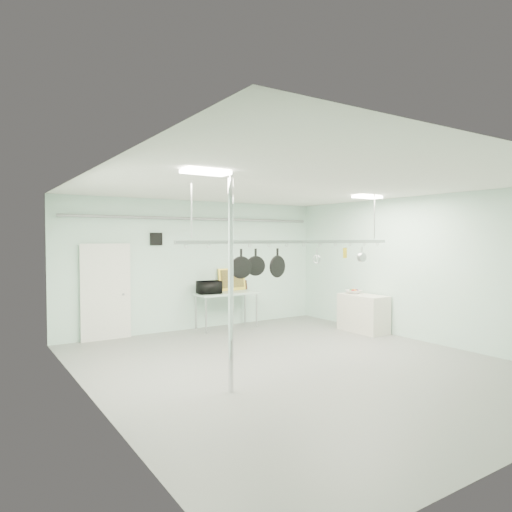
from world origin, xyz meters
TOP-DOWN VIEW (x-y plane):
  - floor at (0.00, 0.00)m, footprint 8.00×8.00m
  - ceiling at (0.00, 0.00)m, footprint 7.00×8.00m
  - back_wall at (0.00, 3.99)m, footprint 7.00×0.02m
  - right_wall at (3.49, 0.00)m, footprint 0.02×8.00m
  - door at (-2.30, 3.94)m, footprint 1.10×0.10m
  - wall_vent at (-1.10, 3.97)m, footprint 0.30×0.04m
  - conduit_pipe at (0.00, 3.90)m, footprint 6.60×0.07m
  - chrome_pole at (-1.70, -0.60)m, footprint 0.08×0.08m
  - prep_table at (0.60, 3.60)m, footprint 1.60×0.70m
  - side_cabinet at (3.15, 1.40)m, footprint 0.60×1.20m
  - pot_rack at (0.20, 0.30)m, footprint 4.80×0.06m
  - light_panel_left at (-2.20, -0.80)m, footprint 0.65×0.30m
  - light_panel_right at (2.40, 0.60)m, footprint 0.65×0.30m
  - microwave at (0.11, 3.61)m, footprint 0.61×0.46m
  - coffee_canister at (0.60, 3.41)m, footprint 0.14×0.14m
  - painting_large at (0.93, 3.90)m, footprint 0.78×0.14m
  - painting_small at (1.23, 3.90)m, footprint 0.30×0.08m
  - fruit_bowl at (3.13, 1.70)m, footprint 0.37×0.37m
  - skillet_left at (-0.98, 0.30)m, footprint 0.38×0.16m
  - skillet_mid at (-0.68, 0.30)m, footprint 0.35×0.16m
  - skillet_right at (-0.21, 0.30)m, footprint 0.40×0.14m
  - whisk at (0.72, 0.30)m, footprint 0.18×0.18m
  - grater at (1.46, 0.30)m, footprint 0.09×0.03m
  - saucepan at (1.94, 0.30)m, footprint 0.20×0.15m
  - fruit_cluster at (3.13, 1.70)m, footprint 0.24×0.24m

SIDE VIEW (x-z plane):
  - floor at x=0.00m, z-range 0.00..0.00m
  - side_cabinet at x=3.15m, z-range 0.00..0.90m
  - prep_table at x=0.60m, z-range 0.38..1.28m
  - fruit_bowl at x=3.13m, z-range 0.90..0.99m
  - fruit_cluster at x=3.13m, z-range 0.94..1.03m
  - coffee_canister at x=0.60m, z-range 0.91..1.08m
  - painting_small at x=1.23m, z-range 0.90..1.16m
  - door at x=-2.30m, z-range -0.05..2.15m
  - microwave at x=0.11m, z-range 0.91..1.22m
  - painting_large at x=0.93m, z-range 0.90..1.49m
  - back_wall at x=0.00m, z-range 0.00..3.20m
  - right_wall at x=3.49m, z-range 0.00..3.20m
  - chrome_pole at x=-1.70m, z-range 0.00..3.20m
  - skillet_right at x=-0.21m, z-range 1.55..2.09m
  - skillet_left at x=-0.98m, z-range 1.57..2.09m
  - skillet_mid at x=-0.68m, z-range 1.62..2.09m
  - whisk at x=0.72m, z-range 1.74..2.09m
  - saucepan at x=1.94m, z-range 1.77..2.09m
  - grater at x=1.46m, z-range 1.86..2.09m
  - pot_rack at x=0.20m, z-range 1.73..2.73m
  - wall_vent at x=-1.10m, z-range 2.10..2.40m
  - conduit_pipe at x=0.00m, z-range 2.71..2.79m
  - light_panel_left at x=-2.20m, z-range 3.14..3.19m
  - light_panel_right at x=2.40m, z-range 3.14..3.19m
  - ceiling at x=0.00m, z-range 3.18..3.20m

